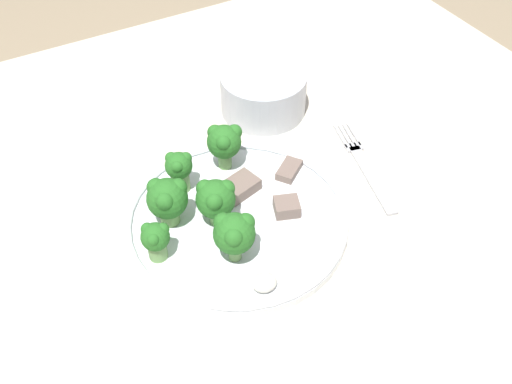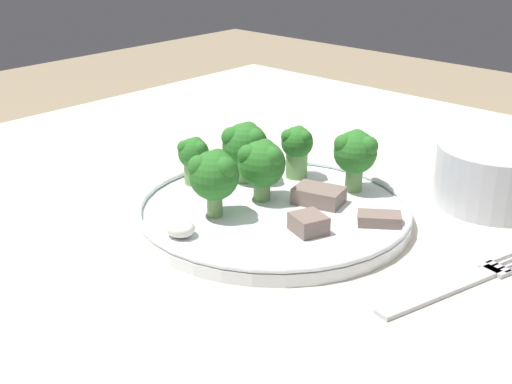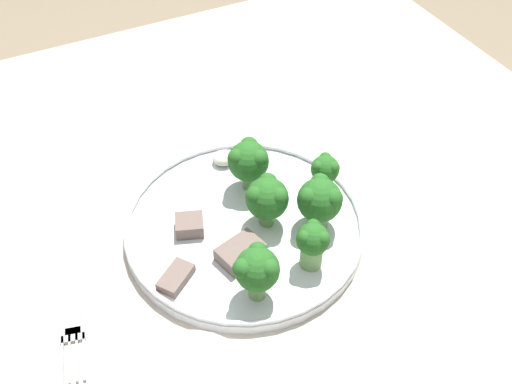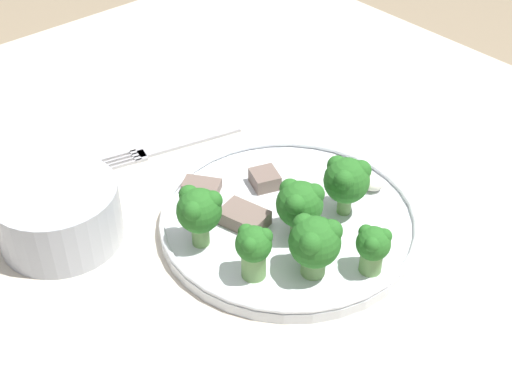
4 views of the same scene
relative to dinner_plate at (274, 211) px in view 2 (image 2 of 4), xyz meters
The scene contains 14 objects.
table 0.13m from the dinner_plate, 18.01° to the left, with size 1.09×0.99×0.76m.
dinner_plate is the anchor object (origin of this frame).
fork 0.20m from the dinner_plate, ahead, with size 0.06×0.18×0.00m.
cream_bowl 0.23m from the dinner_plate, 52.82° to the left, with size 0.13×0.13×0.06m.
broccoli_floret_near_rim_left 0.07m from the dinner_plate, 120.86° to the right, with size 0.05×0.05×0.07m.
broccoli_floret_center_left 0.11m from the dinner_plate, behind, with size 0.03×0.03×0.05m.
broccoli_floret_back_left 0.11m from the dinner_plate, 72.07° to the left, with size 0.05×0.04×0.06m.
broccoli_floret_front_left 0.09m from the dinner_plate, 153.14° to the left, with size 0.05×0.05×0.06m.
broccoli_floret_center_back 0.10m from the dinner_plate, 115.26° to the left, with size 0.04×0.03×0.06m.
broccoli_floret_mid_cluster 0.05m from the dinner_plate, 159.13° to the left, with size 0.05×0.05×0.06m.
meat_slice_front_slice 0.06m from the dinner_plate, 17.44° to the right, with size 0.04×0.04×0.02m.
meat_slice_middle_slice 0.05m from the dinner_plate, 59.63° to the left, with size 0.05×0.04×0.02m.
meat_slice_rear_slice 0.10m from the dinner_plate, 22.15° to the left, with size 0.05×0.04×0.01m.
sauce_dollop 0.11m from the dinner_plate, 101.86° to the right, with size 0.03×0.03×0.02m.
Camera 2 is at (0.38, -0.50, 1.05)m, focal length 50.00 mm.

